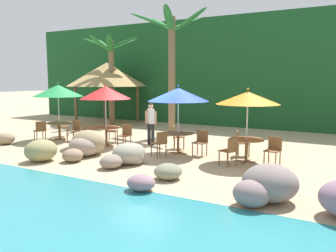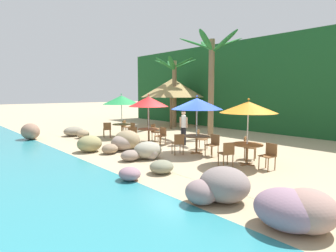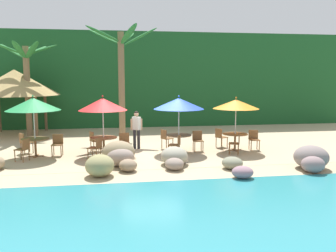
% 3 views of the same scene
% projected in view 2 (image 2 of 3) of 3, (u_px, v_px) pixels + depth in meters
% --- Properties ---
extents(ground_plane, '(120.00, 120.00, 0.00)m').
position_uv_depth(ground_plane, '(175.00, 149.00, 12.73)').
color(ground_plane, tan).
extents(terrace_deck, '(18.00, 5.20, 0.01)m').
position_uv_depth(terrace_deck, '(175.00, 149.00, 12.73)').
color(terrace_deck, tan).
rests_on(terrace_deck, ground).
extents(foliage_backdrop, '(28.00, 2.40, 6.00)m').
position_uv_depth(foliage_backdrop, '(278.00, 85.00, 18.24)').
color(foliage_backdrop, '#194C23').
rests_on(foliage_backdrop, ground).
extents(rock_seawall, '(15.42, 3.50, 0.88)m').
position_uv_depth(rock_seawall, '(132.00, 153.00, 10.31)').
color(rock_seawall, gray).
rests_on(rock_seawall, ground).
extents(umbrella_green, '(2.12, 2.12, 2.48)m').
position_uv_depth(umbrella_green, '(121.00, 100.00, 16.10)').
color(umbrella_green, silver).
rests_on(umbrella_green, ground).
extents(dining_table_green, '(1.10, 1.10, 0.74)m').
position_uv_depth(dining_table_green, '(122.00, 126.00, 16.27)').
color(dining_table_green, brown).
rests_on(dining_table_green, ground).
extents(chair_green_seaward, '(0.44, 0.44, 0.87)m').
position_uv_depth(chair_green_seaward, '(131.00, 129.00, 15.68)').
color(chair_green_seaward, brown).
rests_on(chair_green_seaward, ground).
extents(chair_green_inland, '(0.59, 0.59, 0.87)m').
position_uv_depth(chair_green_inland, '(126.00, 126.00, 17.13)').
color(chair_green_inland, brown).
rests_on(chair_green_inland, ground).
extents(chair_green_left, '(0.56, 0.55, 0.87)m').
position_uv_depth(chair_green_left, '(107.00, 129.00, 15.94)').
color(chair_green_left, brown).
rests_on(chair_green_left, ground).
extents(umbrella_red, '(1.98, 1.98, 2.46)m').
position_uv_depth(umbrella_red, '(149.00, 102.00, 13.98)').
color(umbrella_red, silver).
rests_on(umbrella_red, ground).
extents(dining_table_red, '(1.10, 1.10, 0.74)m').
position_uv_depth(dining_table_red, '(149.00, 131.00, 14.15)').
color(dining_table_red, brown).
rests_on(dining_table_red, ground).
extents(chair_red_seaward, '(0.44, 0.44, 0.87)m').
position_uv_depth(chair_red_seaward, '(161.00, 135.00, 13.61)').
color(chair_red_seaward, brown).
rests_on(chair_red_seaward, ground).
extents(chair_red_inland, '(0.56, 0.56, 0.87)m').
position_uv_depth(chair_red_inland, '(155.00, 131.00, 14.97)').
color(chair_red_inland, brown).
rests_on(chair_red_inland, ground).
extents(chair_red_left, '(0.56, 0.56, 0.87)m').
position_uv_depth(chair_red_left, '(132.00, 134.00, 13.84)').
color(chair_red_left, brown).
rests_on(chair_red_left, ground).
extents(umbrella_blue, '(2.13, 2.13, 2.42)m').
position_uv_depth(umbrella_blue, '(197.00, 104.00, 11.70)').
color(umbrella_blue, silver).
rests_on(umbrella_blue, ground).
extents(dining_table_blue, '(1.10, 1.10, 0.74)m').
position_uv_depth(dining_table_blue, '(197.00, 139.00, 11.87)').
color(dining_table_blue, brown).
rests_on(dining_table_blue, ground).
extents(chair_blue_seaward, '(0.43, 0.44, 0.87)m').
position_uv_depth(chair_blue_seaward, '(213.00, 144.00, 11.29)').
color(chair_blue_seaward, brown).
rests_on(chair_blue_seaward, ground).
extents(chair_blue_inland, '(0.57, 0.57, 0.87)m').
position_uv_depth(chair_blue_inland, '(200.00, 138.00, 12.69)').
color(chair_blue_inland, brown).
rests_on(chair_blue_inland, ground).
extents(chair_blue_left, '(0.56, 0.55, 0.87)m').
position_uv_depth(chair_blue_left, '(178.00, 143.00, 11.53)').
color(chair_blue_left, brown).
rests_on(chair_blue_left, ground).
extents(umbrella_orange, '(1.98, 1.98, 2.34)m').
position_uv_depth(umbrella_orange, '(248.00, 107.00, 9.79)').
color(umbrella_orange, silver).
rests_on(umbrella_orange, ground).
extents(dining_table_orange, '(1.10, 1.10, 0.74)m').
position_uv_depth(dining_table_orange, '(247.00, 147.00, 9.96)').
color(dining_table_orange, brown).
rests_on(dining_table_orange, ground).
extents(chair_orange_seaward, '(0.47, 0.48, 0.87)m').
position_uv_depth(chair_orange_seaward, '(269.00, 154.00, 9.32)').
color(chair_orange_seaward, brown).
rests_on(chair_orange_seaward, ground).
extents(chair_orange_inland, '(0.57, 0.56, 0.87)m').
position_uv_depth(chair_orange_inland, '(248.00, 146.00, 10.78)').
color(chair_orange_inland, brown).
rests_on(chair_orange_inland, ground).
extents(chair_orange_left, '(0.55, 0.55, 0.87)m').
position_uv_depth(chair_orange_left, '(227.00, 152.00, 9.61)').
color(chair_orange_left, brown).
rests_on(chair_orange_left, ground).
extents(palm_tree_nearest, '(3.15, 3.21, 5.01)m').
position_uv_depth(palm_tree_nearest, '(175.00, 79.00, 20.49)').
color(palm_tree_nearest, brown).
rests_on(palm_tree_nearest, ground).
extents(palm_tree_second, '(3.61, 3.62, 5.68)m').
position_uv_depth(palm_tree_second, '(211.00, 70.00, 15.55)').
color(palm_tree_second, brown).
rests_on(palm_tree_second, ground).
extents(palapa_hut, '(4.75, 4.75, 3.59)m').
position_uv_depth(palapa_hut, '(172.00, 88.00, 21.46)').
color(palapa_hut, brown).
rests_on(palapa_hut, ground).
extents(waiter_in_white, '(0.52, 0.37, 1.70)m').
position_uv_depth(waiter_in_white, '(183.00, 125.00, 13.73)').
color(waiter_in_white, '#232328').
rests_on(waiter_in_white, ground).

